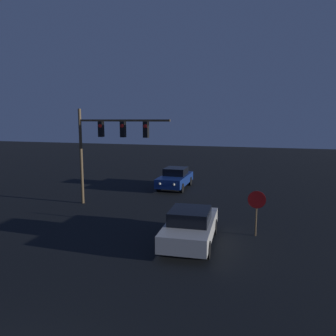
# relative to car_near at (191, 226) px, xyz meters

# --- Properties ---
(car_near) EXTENTS (2.19, 4.63, 1.53)m
(car_near) POSITION_rel_car_near_xyz_m (0.00, 0.00, 0.00)
(car_near) COLOR beige
(car_near) RESTS_ON ground_plane
(car_far) EXTENTS (2.01, 4.57, 1.53)m
(car_far) POSITION_rel_car_near_xyz_m (-3.79, 10.57, 0.00)
(car_far) COLOR navy
(car_far) RESTS_ON ground_plane
(traffic_signal_mast) EXTENTS (5.75, 0.30, 5.78)m
(traffic_signal_mast) POSITION_rel_car_near_xyz_m (-6.23, 4.50, 3.24)
(traffic_signal_mast) COLOR brown
(traffic_signal_mast) RESTS_ON ground_plane
(stop_sign) EXTENTS (0.78, 0.07, 2.05)m
(stop_sign) POSITION_rel_car_near_xyz_m (2.54, 1.80, 0.66)
(stop_sign) COLOR brown
(stop_sign) RESTS_ON ground_plane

